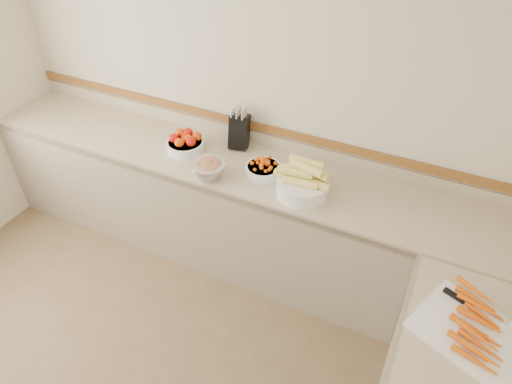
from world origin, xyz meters
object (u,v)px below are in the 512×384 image
at_px(cherry_tomato_bowl, 263,168).
at_px(rhubarb_bowl, 209,168).
at_px(tomato_bowl, 185,143).
at_px(cutting_board, 474,329).
at_px(knife_block, 239,131).
at_px(corn_bowl, 303,182).

height_order(cherry_tomato_bowl, rhubarb_bowl, rhubarb_bowl).
height_order(tomato_bowl, cutting_board, tomato_bowl).
relative_size(knife_block, tomato_bowl, 1.17).
height_order(corn_bowl, cutting_board, corn_bowl).
xyz_separation_m(corn_bowl, cutting_board, (1.11, -0.62, -0.07)).
xyz_separation_m(cherry_tomato_bowl, corn_bowl, (0.32, -0.08, 0.04)).
relative_size(rhubarb_bowl, cutting_board, 0.39).
distance_m(cherry_tomato_bowl, rhubarb_bowl, 0.37).
height_order(knife_block, cutting_board, knife_block).
bearing_deg(cutting_board, corn_bowl, 150.63).
xyz_separation_m(tomato_bowl, corn_bowl, (0.95, -0.10, 0.03)).
relative_size(tomato_bowl, corn_bowl, 0.74).
bearing_deg(cherry_tomato_bowl, tomato_bowl, 178.13).
relative_size(cherry_tomato_bowl, cutting_board, 0.40).
bearing_deg(cutting_board, tomato_bowl, 160.55).
height_order(tomato_bowl, cherry_tomato_bowl, tomato_bowl).
bearing_deg(rhubarb_bowl, cutting_board, -16.46).
height_order(knife_block, rhubarb_bowl, knife_block).
xyz_separation_m(knife_block, corn_bowl, (0.62, -0.32, -0.04)).
distance_m(knife_block, rhubarb_bowl, 0.43).
relative_size(corn_bowl, rhubarb_bowl, 1.54).
bearing_deg(rhubarb_bowl, knife_block, 88.45).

